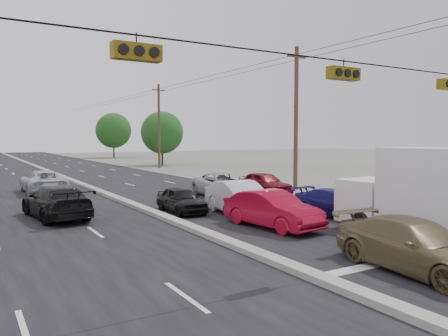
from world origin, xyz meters
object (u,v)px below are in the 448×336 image
(tree_right_mid, at_px, (162,133))
(box_truck, at_px, (435,194))
(oncoming_near, at_px, (57,202))
(queue_car_d, at_px, (336,204))
(utility_pole_right_b, at_px, (296,117))
(red_sedan, at_px, (272,210))
(queue_car_a, at_px, (181,200))
(utility_pole_right_c, at_px, (159,126))
(tan_sedan, at_px, (416,246))
(queue_car_c, at_px, (224,186))
(oncoming_far, at_px, (43,182))
(tree_right_far, at_px, (114,131))
(queue_car_e, at_px, (264,183))
(queue_car_b, at_px, (240,199))

(tree_right_mid, bearing_deg, box_truck, -100.71)
(box_truck, xyz_separation_m, oncoming_near, (-10.69, 11.45, -0.95))
(queue_car_d, xyz_separation_m, oncoming_near, (-11.12, 6.30, 0.11))
(queue_car_d, bearing_deg, tree_right_mid, 70.84)
(utility_pole_right_b, relative_size, red_sedan, 2.21)
(tree_right_mid, bearing_deg, queue_car_a, -111.45)
(utility_pole_right_b, distance_m, oncoming_near, 17.46)
(utility_pole_right_b, distance_m, utility_pole_right_c, 25.00)
(utility_pole_right_c, bearing_deg, red_sedan, -105.27)
(tan_sedan, bearing_deg, queue_car_c, 82.36)
(red_sedan, distance_m, queue_car_d, 4.02)
(tree_right_mid, height_order, queue_car_d, tree_right_mid)
(utility_pole_right_b, distance_m, queue_car_a, 12.83)
(queue_car_c, distance_m, oncoming_far, 12.25)
(tree_right_far, relative_size, queue_car_a, 2.23)
(box_truck, bearing_deg, tan_sedan, -158.05)
(utility_pole_right_c, bearing_deg, tree_right_mid, 63.43)
(utility_pole_right_b, relative_size, queue_car_a, 2.74)
(oncoming_far, bearing_deg, red_sedan, 109.68)
(box_truck, bearing_deg, queue_car_e, 75.07)
(queue_car_e, height_order, oncoming_near, oncoming_near)
(tree_right_mid, relative_size, queue_car_d, 1.64)
(red_sedan, bearing_deg, queue_car_e, 48.36)
(queue_car_c, distance_m, queue_car_e, 2.95)
(utility_pole_right_c, distance_m, oncoming_far, 24.20)
(tree_right_far, bearing_deg, queue_car_b, -101.46)
(tan_sedan, xyz_separation_m, queue_car_a, (-1.45, 11.85, -0.08))
(queue_car_a, xyz_separation_m, oncoming_near, (-5.52, 1.50, 0.12))
(queue_car_b, relative_size, queue_car_c, 0.90)
(red_sedan, xyz_separation_m, oncoming_far, (-6.17, 16.89, -0.00))
(utility_pole_right_c, distance_m, tree_right_far, 30.20)
(tree_right_mid, xyz_separation_m, tree_right_far, (1.00, 25.00, 0.62))
(utility_pole_right_b, xyz_separation_m, queue_car_a, (-11.10, -4.61, -4.49))
(oncoming_near, bearing_deg, utility_pole_right_c, -127.00)
(utility_pole_right_b, xyz_separation_m, oncoming_far, (-15.67, 7.08, -4.36))
(red_sedan, bearing_deg, tree_right_mid, 66.09)
(queue_car_b, xyz_separation_m, queue_car_c, (2.44, 5.57, -0.05))
(utility_pole_right_c, height_order, queue_car_d, utility_pole_right_c)
(oncoming_far, bearing_deg, oncoming_near, 84.30)
(tree_right_mid, distance_m, queue_car_b, 38.61)
(tree_right_mid, bearing_deg, tan_sedan, -104.65)
(tree_right_mid, xyz_separation_m, tan_sedan, (-12.15, -46.47, -3.63))
(queue_car_e, xyz_separation_m, oncoming_near, (-13.01, -1.87, 0.02))
(utility_pole_right_c, distance_m, queue_car_e, 26.85)
(red_sedan, height_order, queue_car_e, red_sedan)
(tree_right_mid, distance_m, tree_right_far, 25.03)
(tree_right_far, bearing_deg, oncoming_near, -109.10)
(queue_car_e, bearing_deg, red_sedan, -126.25)
(tree_right_far, xyz_separation_m, oncoming_near, (-20.12, -58.11, -4.21))
(queue_car_a, xyz_separation_m, oncoming_far, (-4.57, 11.69, 0.12))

